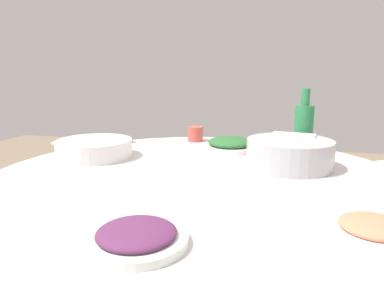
% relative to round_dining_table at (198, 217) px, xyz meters
% --- Properties ---
extents(round_dining_table, '(1.35, 1.35, 0.76)m').
position_rel_round_dining_table_xyz_m(round_dining_table, '(0.00, 0.00, 0.00)').
color(round_dining_table, '#99999E').
rests_on(round_dining_table, ground).
extents(rice_bowl, '(0.29, 0.29, 0.11)m').
position_rel_round_dining_table_xyz_m(rice_bowl, '(0.19, -0.28, 0.19)').
color(rice_bowl, '#B2B5BA').
rests_on(rice_bowl, round_dining_table).
extents(soup_bowl, '(0.29, 0.30, 0.07)m').
position_rel_round_dining_table_xyz_m(soup_bowl, '(0.15, 0.45, 0.17)').
color(soup_bowl, silver).
rests_on(soup_bowl, round_dining_table).
extents(dish_shrimp, '(0.21, 0.21, 0.04)m').
position_rel_round_dining_table_xyz_m(dish_shrimp, '(-0.31, -0.44, 0.15)').
color(dish_shrimp, white).
rests_on(dish_shrimp, round_dining_table).
extents(dish_greens, '(0.23, 0.23, 0.05)m').
position_rel_round_dining_table_xyz_m(dish_greens, '(0.41, -0.04, 0.16)').
color(dish_greens, silver).
rests_on(dish_greens, round_dining_table).
extents(dish_eggplant, '(0.20, 0.20, 0.04)m').
position_rel_round_dining_table_xyz_m(dish_eggplant, '(-0.46, 0.01, 0.15)').
color(dish_eggplant, white).
rests_on(dish_eggplant, round_dining_table).
extents(green_bottle, '(0.07, 0.07, 0.26)m').
position_rel_round_dining_table_xyz_m(green_bottle, '(0.43, -0.33, 0.24)').
color(green_bottle, '#2A8049').
rests_on(green_bottle, round_dining_table).
extents(tea_cup_near, '(0.07, 0.07, 0.07)m').
position_rel_round_dining_table_xyz_m(tea_cup_near, '(0.55, 0.15, 0.17)').
color(tea_cup_near, '#C74B43').
rests_on(tea_cup_near, round_dining_table).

